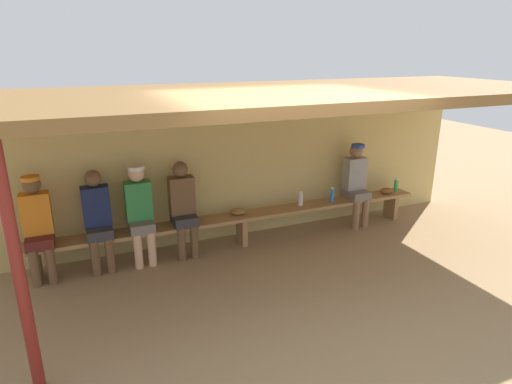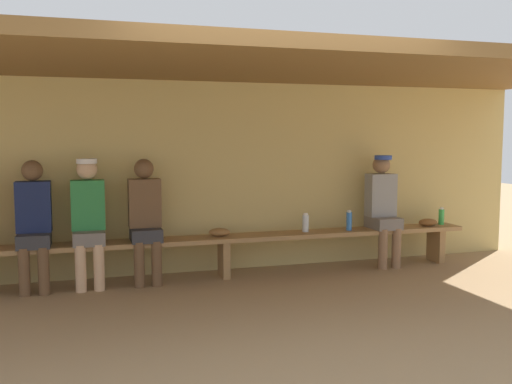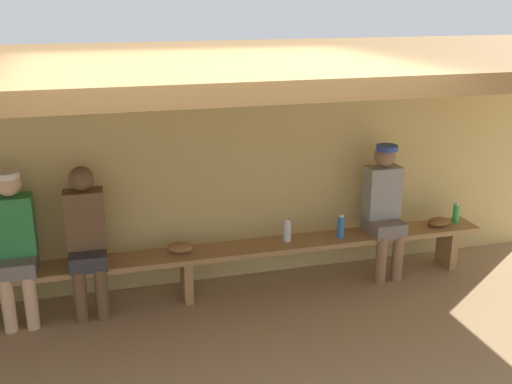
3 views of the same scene
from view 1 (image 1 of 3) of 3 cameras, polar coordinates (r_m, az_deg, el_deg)
name	(u,v)px [view 1 (image 1 of 3)]	position (r m, az deg, el deg)	size (l,w,h in m)	color
ground_plane	(289,294)	(5.36, 4.31, -13.13)	(24.00, 24.00, 0.00)	#9E7F59
back_wall	(231,165)	(6.64, -3.33, 3.48)	(8.00, 0.20, 2.20)	tan
dugout_roof	(266,96)	(5.24, 1.35, 12.46)	(8.00, 2.80, 0.12)	brown
support_post	(19,276)	(3.92, -28.48, -9.61)	(0.10, 0.10, 2.20)	maroon
bench	(242,219)	(6.46, -1.87, -3.59)	(6.00, 0.36, 0.46)	#9E7547
player_in_blue	(38,224)	(5.99, -26.59, -3.70)	(0.34, 0.42, 1.34)	#591E19
player_near_post	(183,205)	(6.11, -9.48, -1.72)	(0.34, 0.42, 1.34)	#333338
player_with_sunglasses	(98,217)	(5.97, -19.95, -3.06)	(0.34, 0.42, 1.34)	#333338
player_middle	(356,181)	(7.26, 12.92, 1.42)	(0.34, 0.42, 1.34)	slate
player_leftmost	(140,210)	(6.01, -14.92, -2.27)	(0.34, 0.42, 1.34)	slate
water_bottle_orange	(332,195)	(7.03, 9.89, -0.41)	(0.07, 0.07, 0.24)	blue
water_bottle_green	(301,199)	(6.81, 5.84, -0.91)	(0.08, 0.08, 0.22)	silver
water_bottle_blue	(396,185)	(7.84, 17.79, 0.87)	(0.07, 0.07, 0.22)	green
baseball_glove_tan	(387,191)	(7.69, 16.69, 0.17)	(0.24, 0.17, 0.09)	brown
baseball_glove_dark_brown	(238,212)	(6.43, -2.35, -2.56)	(0.24, 0.17, 0.09)	olive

